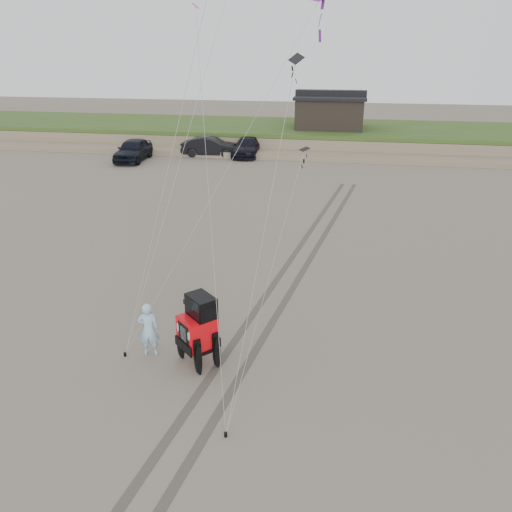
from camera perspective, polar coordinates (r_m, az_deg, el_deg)
The scene contains 11 objects.
ground at distance 14.38m, azimuth -7.52°, elevation -13.85°, with size 160.00×160.00×0.00m, color #6B6054.
dune_ridge at distance 49.20m, azimuth 5.93°, elevation 13.47°, with size 160.00×14.25×1.73m.
cabin at distance 48.27m, azimuth 8.46°, elevation 16.08°, with size 6.40×5.40×3.35m.
truck_a at distance 42.87m, azimuth -13.86°, elevation 11.70°, with size 2.09×5.20×1.77m, color black.
truck_b at distance 43.73m, azimuth -5.19°, elevation 12.35°, with size 1.71×4.91×1.62m, color black.
truck_c at distance 43.73m, azimuth -1.00°, elevation 12.37°, with size 2.12×5.21×1.51m, color black.
jeep at distance 14.59m, azimuth -6.67°, elevation -9.20°, with size 1.96×4.56×1.70m, color red, non-canonical shape.
man at distance 15.19m, azimuth -12.18°, elevation -8.19°, with size 0.62×0.41×1.71m, color #87B5D1.
stake_main at distance 15.68m, azimuth -14.74°, elevation -10.81°, with size 0.08×0.08×0.12m, color black.
stake_aux at distance 12.55m, azimuth -3.49°, elevation -19.70°, with size 0.08×0.08×0.12m, color black.
tire_tracks at distance 20.84m, azimuth 4.36°, elevation -1.54°, with size 5.22×29.74×0.01m.
Camera 1 is at (3.87, -10.95, 8.49)m, focal length 35.00 mm.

